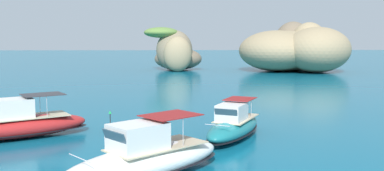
{
  "coord_description": "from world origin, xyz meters",
  "views": [
    {
      "loc": [
        -1.72,
        -14.55,
        6.4
      ],
      "look_at": [
        -0.53,
        18.71,
        2.69
      ],
      "focal_mm": 40.77,
      "sensor_mm": 36.0,
      "label": 1
    }
  ],
  "objects_px": {
    "motorboat_teal": "(233,126)",
    "channel_buoy": "(110,127)",
    "motorboat_red": "(20,125)",
    "islet_large": "(294,51)",
    "motorboat_white": "(145,159)",
    "islet_small": "(175,52)"
  },
  "relations": [
    {
      "from": "islet_large",
      "to": "motorboat_white",
      "type": "relative_size",
      "value": 2.96
    },
    {
      "from": "islet_large",
      "to": "motorboat_white",
      "type": "xyz_separation_m",
      "value": [
        -23.65,
        -62.22,
        -2.96
      ]
    },
    {
      "from": "motorboat_red",
      "to": "channel_buoy",
      "type": "relative_size",
      "value": 5.92
    },
    {
      "from": "islet_large",
      "to": "motorboat_teal",
      "type": "bearing_deg",
      "value": -108.83
    },
    {
      "from": "motorboat_red",
      "to": "motorboat_white",
      "type": "bearing_deg",
      "value": -43.49
    },
    {
      "from": "motorboat_white",
      "to": "islet_small",
      "type": "bearing_deg",
      "value": 88.94
    },
    {
      "from": "motorboat_teal",
      "to": "motorboat_red",
      "type": "distance_m",
      "value": 13.61
    },
    {
      "from": "motorboat_red",
      "to": "motorboat_white",
      "type": "distance_m",
      "value": 11.78
    },
    {
      "from": "motorboat_teal",
      "to": "motorboat_white",
      "type": "relative_size",
      "value": 0.93
    },
    {
      "from": "motorboat_teal",
      "to": "motorboat_red",
      "type": "xyz_separation_m",
      "value": [
        -13.6,
        0.43,
        0.11
      ]
    },
    {
      "from": "motorboat_teal",
      "to": "islet_large",
      "type": "bearing_deg",
      "value": 71.17
    },
    {
      "from": "motorboat_teal",
      "to": "motorboat_white",
      "type": "height_order",
      "value": "motorboat_white"
    },
    {
      "from": "motorboat_teal",
      "to": "motorboat_red",
      "type": "bearing_deg",
      "value": 178.19
    },
    {
      "from": "islet_small",
      "to": "motorboat_white",
      "type": "height_order",
      "value": "islet_small"
    },
    {
      "from": "motorboat_red",
      "to": "islet_large",
      "type": "bearing_deg",
      "value": 59.24
    },
    {
      "from": "channel_buoy",
      "to": "islet_large",
      "type": "bearing_deg",
      "value": 63.11
    },
    {
      "from": "motorboat_red",
      "to": "channel_buoy",
      "type": "height_order",
      "value": "motorboat_red"
    },
    {
      "from": "motorboat_white",
      "to": "channel_buoy",
      "type": "relative_size",
      "value": 5.6
    },
    {
      "from": "islet_small",
      "to": "motorboat_red",
      "type": "height_order",
      "value": "islet_small"
    },
    {
      "from": "motorboat_red",
      "to": "motorboat_white",
      "type": "relative_size",
      "value": 1.06
    },
    {
      "from": "channel_buoy",
      "to": "islet_small",
      "type": "bearing_deg",
      "value": 85.58
    },
    {
      "from": "motorboat_teal",
      "to": "channel_buoy",
      "type": "xyz_separation_m",
      "value": [
        -8.09,
        1.9,
        -0.42
      ]
    }
  ]
}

